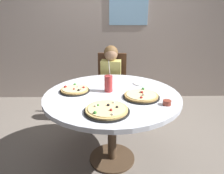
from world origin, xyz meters
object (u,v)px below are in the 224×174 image
(diner_child, at_px, (110,92))
(pizza_pepperoni, at_px, (107,110))
(dining_table, at_px, (112,102))
(plate_small, at_px, (141,83))
(sauce_bowl, at_px, (167,103))
(pizza_veggie, at_px, (75,90))
(chair_wooden, at_px, (112,84))
(pizza_cheese, at_px, (141,96))
(soda_cup, at_px, (108,84))

(diner_child, relative_size, pizza_pepperoni, 3.01)
(dining_table, bearing_deg, plate_small, 41.29)
(pizza_pepperoni, height_order, sauce_bowl, pizza_pepperoni)
(diner_child, distance_m, sauce_bowl, 1.14)
(dining_table, bearing_deg, pizza_veggie, 169.36)
(dining_table, height_order, pizza_veggie, pizza_veggie)
(chair_wooden, distance_m, pizza_cheese, 1.08)
(soda_cup, bearing_deg, pizza_veggie, 179.17)
(diner_child, relative_size, sauce_bowl, 15.46)
(chair_wooden, xyz_separation_m, soda_cup, (-0.04, -0.86, 0.30))
(diner_child, distance_m, pizza_pepperoni, 1.16)
(sauce_bowl, bearing_deg, diner_child, 114.75)
(pizza_cheese, xyz_separation_m, soda_cup, (-0.30, 0.16, 0.06))
(chair_wooden, bearing_deg, pizza_veggie, -113.57)
(diner_child, bearing_deg, dining_table, -89.39)
(pizza_pepperoni, bearing_deg, pizza_veggie, 125.10)
(dining_table, relative_size, soda_cup, 4.19)
(pizza_pepperoni, height_order, soda_cup, soda_cup)
(chair_wooden, distance_m, plate_small, 0.75)
(chair_wooden, distance_m, soda_cup, 0.91)
(diner_child, distance_m, plate_small, 0.63)
(chair_wooden, xyz_separation_m, diner_child, (-0.02, -0.18, -0.05))
(pizza_pepperoni, xyz_separation_m, plate_small, (0.37, 0.67, -0.01))
(pizza_cheese, relative_size, pizza_pepperoni, 0.92)
(chair_wooden, relative_size, plate_small, 5.28)
(chair_wooden, height_order, pizza_cheese, chair_wooden)
(diner_child, bearing_deg, chair_wooden, 84.46)
(pizza_veggie, xyz_separation_m, soda_cup, (0.33, -0.00, 0.06))
(sauce_bowl, bearing_deg, pizza_pepperoni, -166.39)
(dining_table, relative_size, pizza_pepperoni, 3.58)
(chair_wooden, bearing_deg, diner_child, -95.54)
(dining_table, relative_size, sauce_bowl, 18.40)
(diner_child, xyz_separation_m, pizza_pepperoni, (-0.04, -1.12, 0.28))
(chair_wooden, height_order, pizza_pepperoni, chair_wooden)
(pizza_cheese, relative_size, sauce_bowl, 4.75)
(diner_child, distance_m, soda_cup, 0.76)
(dining_table, bearing_deg, diner_child, 90.61)
(plate_small, bearing_deg, dining_table, -138.71)
(plate_small, bearing_deg, pizza_pepperoni, -119.27)
(pizza_pepperoni, bearing_deg, dining_table, 82.71)
(diner_child, xyz_separation_m, sauce_bowl, (0.46, -1.00, 0.29))
(dining_table, distance_m, plate_small, 0.44)
(pizza_pepperoni, distance_m, sauce_bowl, 0.52)
(diner_child, xyz_separation_m, soda_cup, (-0.03, -0.68, 0.35))
(pizza_pepperoni, relative_size, soda_cup, 1.17)
(pizza_veggie, distance_m, pizza_cheese, 0.65)
(pizza_cheese, bearing_deg, chair_wooden, 103.92)
(pizza_cheese, bearing_deg, plate_small, 80.92)
(pizza_pepperoni, bearing_deg, plate_small, 60.73)
(chair_wooden, distance_m, sauce_bowl, 1.29)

